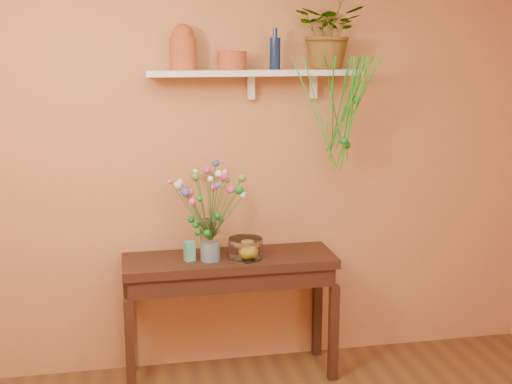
% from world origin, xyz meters
% --- Properties ---
extents(room, '(4.04, 4.04, 2.70)m').
position_xyz_m(room, '(0.00, 0.00, 1.35)').
color(room, brown).
rests_on(room, ground).
extents(sideboard, '(1.31, 0.42, 0.80)m').
position_xyz_m(sideboard, '(-0.13, 1.77, 0.68)').
color(sideboard, '#351B12').
rests_on(sideboard, ground).
extents(wall_shelf, '(1.30, 0.24, 0.19)m').
position_xyz_m(wall_shelf, '(0.06, 1.87, 1.92)').
color(wall_shelf, white).
rests_on(wall_shelf, room).
extents(terracotta_jug, '(0.19, 0.19, 0.27)m').
position_xyz_m(terracotta_jug, '(-0.38, 1.87, 2.07)').
color(terracotta_jug, '#A85629').
rests_on(terracotta_jug, wall_shelf).
extents(terracotta_pot, '(0.18, 0.18, 0.11)m').
position_xyz_m(terracotta_pot, '(-0.08, 1.87, 1.99)').
color(terracotta_pot, '#A85629').
rests_on(terracotta_pot, wall_shelf).
extents(blue_bottle, '(0.08, 0.08, 0.25)m').
position_xyz_m(blue_bottle, '(0.18, 1.86, 2.04)').
color(blue_bottle, '#0E1B3F').
rests_on(blue_bottle, wall_shelf).
extents(spider_plant, '(0.52, 0.49, 0.46)m').
position_xyz_m(spider_plant, '(0.53, 1.87, 2.17)').
color(spider_plant, '#176D1C').
rests_on(spider_plant, wall_shelf).
extents(plant_fronds, '(0.58, 0.36, 0.72)m').
position_xyz_m(plant_fronds, '(0.58, 1.71, 1.67)').
color(plant_fronds, '#176D1C').
rests_on(plant_fronds, wall_shelf).
extents(glass_vase, '(0.12, 0.12, 0.25)m').
position_xyz_m(glass_vase, '(-0.25, 1.71, 0.91)').
color(glass_vase, white).
rests_on(glass_vase, sideboard).
extents(bouquet, '(0.47, 0.43, 0.47)m').
position_xyz_m(bouquet, '(-0.26, 1.72, 1.22)').
color(bouquet, '#386B28').
rests_on(bouquet, glass_vase).
extents(glass_bowl, '(0.21, 0.21, 0.13)m').
position_xyz_m(glass_bowl, '(-0.03, 1.71, 0.86)').
color(glass_bowl, white).
rests_on(glass_bowl, sideboard).
extents(lemon, '(0.08, 0.08, 0.08)m').
position_xyz_m(lemon, '(-0.02, 1.71, 0.84)').
color(lemon, yellow).
rests_on(lemon, glass_bowl).
extents(carton, '(0.07, 0.06, 0.12)m').
position_xyz_m(carton, '(-0.38, 1.73, 0.86)').
color(carton, teal).
rests_on(carton, sideboard).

